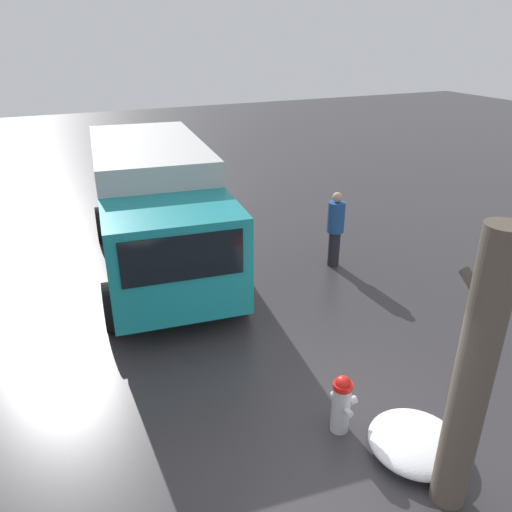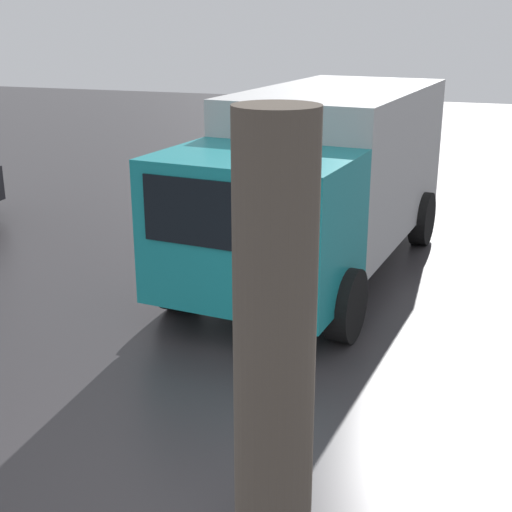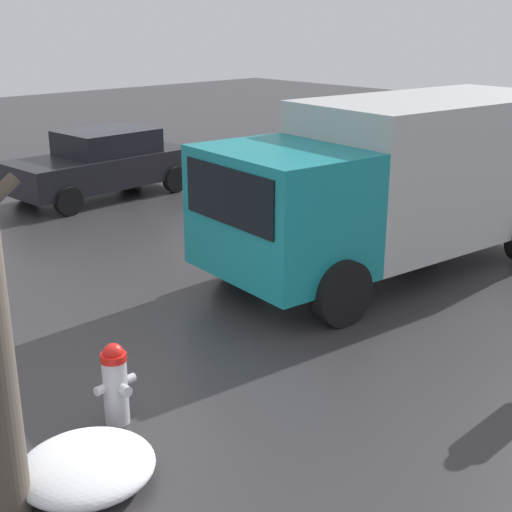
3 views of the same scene
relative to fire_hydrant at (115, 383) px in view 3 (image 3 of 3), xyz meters
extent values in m
plane|color=#333033|center=(0.00, 0.00, -0.45)|extent=(60.00, 60.00, 0.00)
cylinder|color=#B7B7BC|center=(0.00, 0.00, -0.10)|extent=(0.25, 0.25, 0.69)
cylinder|color=red|center=(0.00, 0.00, 0.28)|extent=(0.26, 0.26, 0.08)
sphere|color=red|center=(0.00, 0.00, 0.32)|extent=(0.21, 0.21, 0.21)
cylinder|color=#B7B7BC|center=(0.00, -0.17, -0.02)|extent=(0.11, 0.10, 0.11)
cylinder|color=#B7B7BC|center=(0.17, 0.01, -0.02)|extent=(0.10, 0.09, 0.09)
cylinder|color=#B7B7BC|center=(-0.17, 0.00, -0.02)|extent=(0.10, 0.09, 0.09)
cube|color=teal|center=(3.53, 1.20, 0.87)|extent=(2.01, 2.49, 1.74)
cube|color=black|center=(2.63, 1.30, 1.22)|extent=(0.24, 1.93, 0.76)
cube|color=#BCBCBC|center=(6.69, 0.86, 1.12)|extent=(4.80, 2.78, 2.23)
cylinder|color=black|center=(3.49, 0.05, 0.00)|extent=(0.92, 0.37, 0.90)
cylinder|color=black|center=(3.74, 2.34, 0.00)|extent=(0.92, 0.37, 0.90)
cylinder|color=black|center=(7.95, 1.89, 0.00)|extent=(0.92, 0.37, 0.90)
cube|color=black|center=(4.99, 8.37, 0.19)|extent=(4.26, 1.96, 0.66)
cube|color=black|center=(5.20, 8.38, 0.78)|extent=(2.08, 1.64, 0.53)
cylinder|color=black|center=(3.62, 7.43, -0.15)|extent=(0.61, 0.23, 0.60)
cylinder|color=black|center=(3.52, 9.17, -0.15)|extent=(0.61, 0.23, 0.60)
cylinder|color=black|center=(6.45, 7.57, -0.15)|extent=(0.61, 0.23, 0.60)
cylinder|color=black|center=(6.36, 9.32, -0.15)|extent=(0.61, 0.23, 0.60)
ellipsoid|color=white|center=(-0.73, -0.66, -0.29)|extent=(1.21, 1.18, 0.31)
camera|label=1|loc=(-4.24, 3.12, 4.48)|focal=35.00mm
camera|label=2|loc=(-4.31, -1.42, 3.27)|focal=50.00mm
camera|label=3|loc=(-3.29, -5.54, 3.45)|focal=50.00mm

